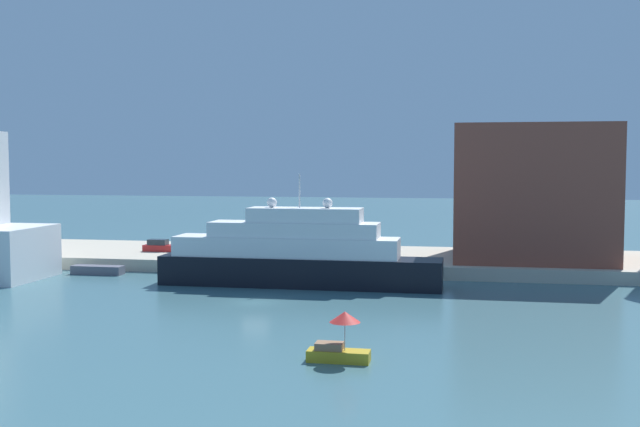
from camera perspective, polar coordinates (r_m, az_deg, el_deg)
name	(u,v)px	position (r m, az deg, el deg)	size (l,w,h in m)	color
ground	(255,303)	(68.81, -4.89, -6.68)	(400.00, 400.00, 0.00)	#3D6670
quay_dock	(312,259)	(93.48, -0.63, -3.41)	(110.00, 19.55, 1.43)	#B7AD99
large_yacht	(296,255)	(77.31, -1.83, -3.11)	(28.71, 4.65, 11.39)	black
small_motorboat	(340,341)	(48.66, 1.48, -9.54)	(3.96, 1.95, 3.22)	#B7991E
work_barge	(98,270)	(89.16, -16.30, -4.08)	(5.84, 1.70, 0.97)	#595966
harbor_building	(531,192)	(91.09, 15.53, 1.55)	(17.43, 15.95, 15.35)	brown
parked_car	(159,246)	(97.35, -11.96, -2.40)	(3.93, 1.60, 1.49)	#B21E1E
person_figure	(179,248)	(93.88, -10.51, -2.56)	(0.36, 0.36, 1.58)	#334C8C
mooring_bollard	(305,259)	(84.87, -1.11, -3.42)	(0.45, 0.45, 0.75)	black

